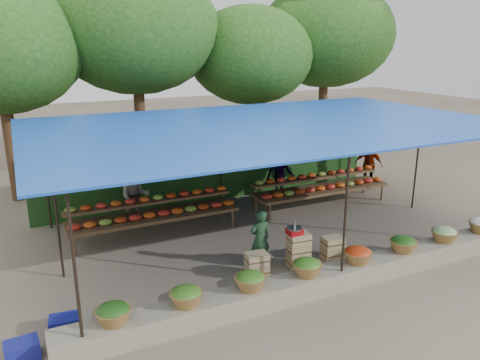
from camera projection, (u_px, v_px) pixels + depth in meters
name	position (u px, v px, depth m)	size (l,w,h in m)	color
ground	(268.00, 236.00, 11.61)	(60.00, 60.00, 0.00)	brown
stone_curb	(336.00, 277.00, 9.18)	(10.60, 0.55, 0.40)	#6D6757
stall_canopy	(268.00, 129.00, 10.92)	(10.80, 6.60, 2.82)	black
produce_baskets	(333.00, 261.00, 9.04)	(8.98, 0.58, 0.34)	brown
netting_backdrop	(217.00, 160.00, 13.97)	(10.60, 0.06, 2.50)	#234E1C
tree_row	(195.00, 40.00, 15.74)	(16.51, 5.50, 7.12)	#3C2D16
fruit_table_left	(154.00, 211.00, 11.56)	(4.21, 0.95, 0.93)	#4E331F
fruit_table_right	(321.00, 185.00, 13.65)	(4.21, 0.95, 0.93)	#4E331F
crate_counter	(297.00, 253.00, 9.94)	(2.39, 0.39, 0.77)	#9F825B
weighing_scale	(294.00, 231.00, 9.75)	(0.32, 0.32, 0.34)	#AA0D13
vendor_seated	(260.00, 239.00, 9.88)	(0.46, 0.30, 1.26)	#1B3C22
customer_left	(135.00, 196.00, 12.16)	(0.76, 0.59, 1.55)	slate
customer_mid	(280.00, 173.00, 14.26)	(1.03, 0.59, 1.59)	slate
customer_right	(368.00, 165.00, 15.32)	(0.90, 0.37, 1.54)	slate
blue_crate_front	(22.00, 351.00, 7.07)	(0.49, 0.35, 0.30)	navy
blue_crate_back	(65.00, 324.00, 7.74)	(0.47, 0.34, 0.28)	navy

